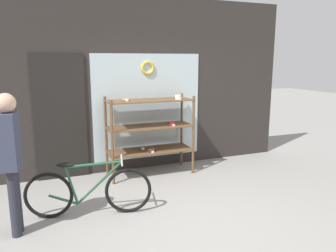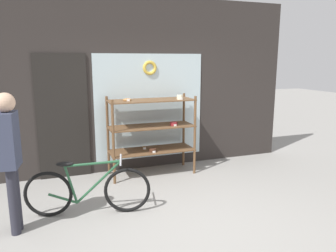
# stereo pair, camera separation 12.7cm
# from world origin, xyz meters

# --- Properties ---
(ground_plane) EXTENTS (30.00, 30.00, 0.00)m
(ground_plane) POSITION_xyz_m (0.00, 0.00, 0.00)
(ground_plane) COLOR gray
(storefront_facade) EXTENTS (5.93, 0.13, 3.09)m
(storefront_facade) POSITION_xyz_m (-0.04, 2.26, 1.51)
(storefront_facade) COLOR #2D2826
(storefront_facade) RESTS_ON ground_plane
(display_case) EXTENTS (1.48, 0.55, 1.40)m
(display_case) POSITION_xyz_m (0.12, 1.85, 0.84)
(display_case) COLOR brown
(display_case) RESTS_ON ground_plane
(bicycle) EXTENTS (1.59, 0.52, 0.74)m
(bicycle) POSITION_xyz_m (-1.14, 0.64, 0.33)
(bicycle) COLOR black
(bicycle) RESTS_ON ground_plane
(pedestrian) EXTENTS (0.22, 0.34, 1.65)m
(pedestrian) POSITION_xyz_m (-1.98, 0.47, 0.97)
(pedestrian) COLOR #282833
(pedestrian) RESTS_ON ground_plane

